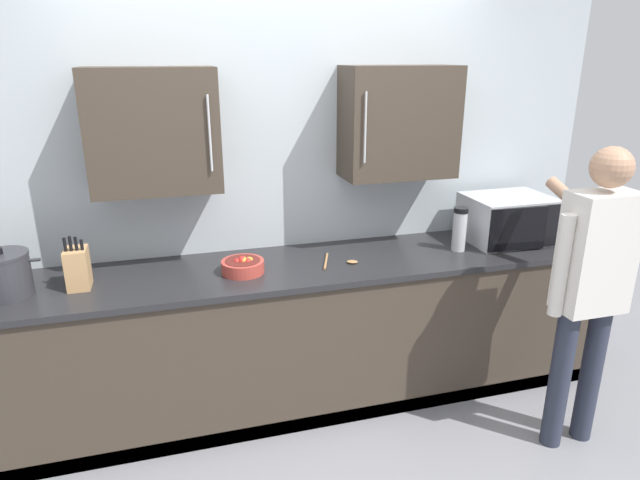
% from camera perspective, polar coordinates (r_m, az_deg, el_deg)
% --- Properties ---
extents(back_wall_tiled, '(4.15, 0.44, 2.51)m').
position_cam_1_polar(back_wall_tiled, '(3.34, -4.32, 6.47)').
color(back_wall_tiled, '#B2BCC1').
rests_on(back_wall_tiled, ground_plane).
extents(counter_unit, '(3.89, 0.68, 0.91)m').
position_cam_1_polar(counter_unit, '(3.34, -2.74, -9.84)').
color(counter_unit, '#3D3328').
rests_on(counter_unit, ground_plane).
extents(microwave_oven, '(0.52, 0.44, 0.29)m').
position_cam_1_polar(microwave_oven, '(3.69, 18.76, 2.09)').
color(microwave_oven, '#B7BABF').
rests_on(microwave_oven, counter_unit).
extents(knife_block, '(0.11, 0.15, 0.29)m').
position_cam_1_polar(knife_block, '(3.07, -23.98, -2.68)').
color(knife_block, tan).
rests_on(knife_block, counter_unit).
extents(fruit_bowl, '(0.24, 0.24, 0.10)m').
position_cam_1_polar(fruit_bowl, '(3.04, -8.06, -2.64)').
color(fruit_bowl, '#AD3D33').
rests_on(fruit_bowl, counter_unit).
extents(wooden_spoon, '(0.23, 0.23, 0.02)m').
position_cam_1_polar(wooden_spoon, '(3.16, 1.96, -2.25)').
color(wooden_spoon, '#A37547').
rests_on(wooden_spoon, counter_unit).
extents(thermos_flask, '(0.09, 0.09, 0.27)m').
position_cam_1_polar(thermos_flask, '(3.43, 14.37, 1.13)').
color(thermos_flask, '#B7BABF').
rests_on(thermos_flask, counter_unit).
extents(stock_pot, '(0.35, 0.26, 0.25)m').
position_cam_1_polar(stock_pot, '(3.13, -30.16, -3.16)').
color(stock_pot, '#2D2D33').
rests_on(stock_pot, counter_unit).
extents(person_figure, '(0.44, 0.62, 1.65)m').
position_cam_1_polar(person_figure, '(3.10, 26.43, -3.52)').
color(person_figure, '#282D3D').
rests_on(person_figure, ground_plane).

